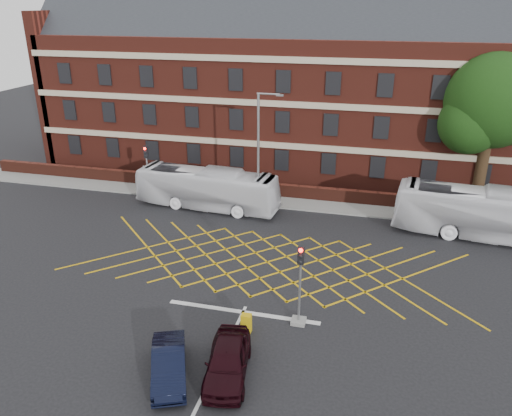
% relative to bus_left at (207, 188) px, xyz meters
% --- Properties ---
extents(ground, '(120.00, 120.00, 0.00)m').
position_rel_bus_left_xyz_m(ground, '(6.48, -9.42, -1.55)').
color(ground, black).
rests_on(ground, ground).
extents(victorian_building, '(51.00, 12.17, 20.40)m').
position_rel_bus_left_xyz_m(victorian_building, '(6.72, 12.58, 6.28)').
color(victorian_building, '#5A2017').
rests_on(victorian_building, ground).
extents(boundary_wall, '(56.00, 0.50, 1.10)m').
position_rel_bus_left_xyz_m(boundary_wall, '(6.48, 3.58, -1.00)').
color(boundary_wall, '#481C13').
rests_on(boundary_wall, ground).
extents(far_pavement, '(60.00, 3.00, 0.12)m').
position_rel_bus_left_xyz_m(far_pavement, '(6.48, 2.58, -1.49)').
color(far_pavement, slate).
rests_on(far_pavement, ground).
extents(box_junction_hatching, '(8.22, 8.22, 0.02)m').
position_rel_bus_left_xyz_m(box_junction_hatching, '(6.48, -7.42, -1.54)').
color(box_junction_hatching, '#CC990C').
rests_on(box_junction_hatching, ground).
extents(stop_line, '(8.00, 0.30, 0.02)m').
position_rel_bus_left_xyz_m(stop_line, '(6.48, -12.92, -1.54)').
color(stop_line, silver).
rests_on(stop_line, ground).
extents(centre_line, '(0.15, 14.00, 0.02)m').
position_rel_bus_left_xyz_m(centre_line, '(6.48, -19.42, -1.54)').
color(centre_line, silver).
rests_on(centre_line, ground).
extents(bus_left, '(11.32, 3.55, 3.10)m').
position_rel_bus_left_xyz_m(bus_left, '(0.00, 0.00, 0.00)').
color(bus_left, white).
rests_on(bus_left, ground).
extents(bus_right, '(12.57, 4.16, 3.44)m').
position_rel_bus_left_xyz_m(bus_right, '(20.01, -0.39, 0.17)').
color(bus_right, white).
rests_on(bus_right, ground).
extents(car_navy, '(2.84, 4.21, 1.31)m').
position_rel_bus_left_xyz_m(car_navy, '(4.75, -18.28, -0.89)').
color(car_navy, black).
rests_on(car_navy, ground).
extents(car_maroon, '(2.43, 4.58, 1.48)m').
position_rel_bus_left_xyz_m(car_maroon, '(7.10, -17.53, -0.81)').
color(car_maroon, black).
rests_on(car_maroon, ground).
extents(deciduous_tree, '(7.41, 7.06, 11.51)m').
position_rel_bus_left_xyz_m(deciduous_tree, '(20.26, 6.48, 5.92)').
color(deciduous_tree, black).
rests_on(deciduous_tree, ground).
extents(traffic_light_near, '(0.70, 0.70, 4.27)m').
position_rel_bus_left_xyz_m(traffic_light_near, '(9.40, -13.12, 0.21)').
color(traffic_light_near, slate).
rests_on(traffic_light_near, ground).
extents(traffic_light_far, '(0.70, 0.70, 4.27)m').
position_rel_bus_left_xyz_m(traffic_light_far, '(-5.32, 0.90, 0.21)').
color(traffic_light_far, slate).
rests_on(traffic_light_far, ground).
extents(street_lamp, '(2.25, 1.00, 9.03)m').
position_rel_bus_left_xyz_m(street_lamp, '(4.20, -0.38, 1.56)').
color(street_lamp, slate).
rests_on(street_lamp, ground).
extents(direction_signs, '(1.10, 0.16, 2.20)m').
position_rel_bus_left_xyz_m(direction_signs, '(-5.91, 2.38, -0.17)').
color(direction_signs, gray).
rests_on(direction_signs, ground).
extents(utility_cabinet, '(0.48, 0.37, 0.97)m').
position_rel_bus_left_xyz_m(utility_cabinet, '(7.07, -14.45, -1.06)').
color(utility_cabinet, '#C79E0B').
rests_on(utility_cabinet, ground).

